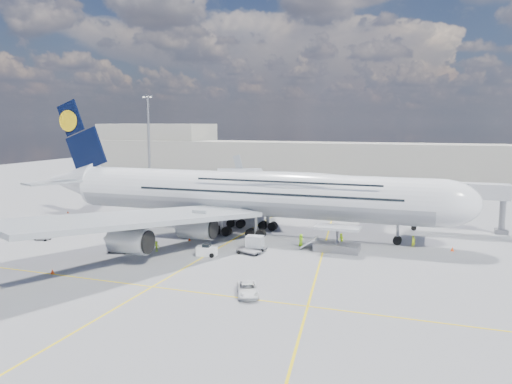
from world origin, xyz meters
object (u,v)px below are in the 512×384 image
(crew_tug, at_px, (156,246))
(crew_wing, at_px, (147,236))
(cargo_loader, at_px, (336,243))
(cone_wing_right_outer, at_px, (52,271))
(dolly_row_b, at_px, (120,249))
(catering_truck_inner, at_px, (210,202))
(cone_wing_left_outer, at_px, (259,200))
(dolly_back, at_px, (42,238))
(catering_truck_outer, at_px, (235,190))
(cone_wing_left_inner, at_px, (265,214))
(baggage_tug, at_px, (207,251))
(crew_loader, at_px, (341,240))
(crew_van, at_px, (301,240))
(airliner, at_px, (247,193))
(cone_wing_right_inner, at_px, (189,239))
(light_mast, at_px, (149,143))
(dolly_nose_near, at_px, (249,251))
(dolly_row_a, at_px, (117,241))
(cone_nose, at_px, (452,249))
(crew_nose, at_px, (413,242))
(dolly_nose_far, at_px, (255,243))
(cone_tail, at_px, (68,212))
(service_van, at_px, (248,289))
(dolly_row_c, at_px, (136,241))
(jet_bridge, at_px, (433,192))

(crew_tug, bearing_deg, crew_wing, 127.97)
(cargo_loader, relative_size, cone_wing_right_outer, 14.17)
(dolly_row_b, relative_size, catering_truck_inner, 0.53)
(cargo_loader, bearing_deg, dolly_row_b, -159.36)
(crew_wing, height_order, cone_wing_left_outer, crew_wing)
(dolly_back, relative_size, catering_truck_outer, 0.34)
(cone_wing_left_inner, bearing_deg, baggage_tug, -86.36)
(cargo_loader, relative_size, dolly_row_b, 2.25)
(cargo_loader, height_order, crew_loader, cargo_loader)
(crew_tug, bearing_deg, crew_van, 22.73)
(airliner, relative_size, crew_tug, 51.13)
(cone_wing_left_inner, bearing_deg, crew_loader, -46.48)
(dolly_row_b, height_order, cone_wing_right_inner, cone_wing_right_inner)
(light_mast, height_order, dolly_nose_near, light_mast)
(airliner, relative_size, dolly_row_a, 27.24)
(dolly_row_a, relative_size, dolly_back, 1.07)
(catering_truck_outer, relative_size, cone_wing_right_outer, 13.45)
(catering_truck_inner, bearing_deg, baggage_tug, -49.90)
(cone_nose, bearing_deg, crew_nose, 177.66)
(airliner, distance_m, dolly_row_b, 23.18)
(dolly_row_a, bearing_deg, cone_wing_left_inner, 83.65)
(dolly_nose_far, relative_size, cone_nose, 5.53)
(crew_van, distance_m, cone_nose, 22.06)
(baggage_tug, height_order, cone_wing_left_outer, baggage_tug)
(crew_nose, distance_m, cone_nose, 5.50)
(crew_van, height_order, cone_tail, crew_van)
(crew_wing, bearing_deg, service_van, -98.79)
(airliner, height_order, catering_truck_outer, airliner)
(dolly_row_c, height_order, baggage_tug, dolly_row_c)
(cargo_loader, height_order, light_mast, light_mast)
(airliner, bearing_deg, catering_truck_inner, 131.10)
(crew_loader, bearing_deg, airliner, -129.82)
(catering_truck_outer, xyz_separation_m, cone_wing_right_inner, (9.91, -43.89, -1.82))
(crew_tug, xyz_separation_m, cone_wing_left_inner, (5.89, 32.22, -0.48))
(light_mast, distance_m, dolly_nose_far, 65.55)
(light_mast, distance_m, dolly_back, 53.79)
(airliner, height_order, crew_van, airliner)
(crew_van, height_order, cone_wing_left_outer, crew_van)
(jet_bridge, bearing_deg, cone_tail, -174.93)
(crew_loader, bearing_deg, dolly_row_a, -101.21)
(jet_bridge, height_order, crew_loader, jet_bridge)
(light_mast, height_order, crew_loader, light_mast)
(catering_truck_outer, xyz_separation_m, crew_wing, (4.05, -46.76, -1.14))
(crew_tug, height_order, cone_wing_left_inner, crew_tug)
(crew_tug, relative_size, cone_tail, 3.05)
(dolly_back, height_order, baggage_tug, baggage_tug)
(cargo_loader, height_order, cone_tail, cargo_loader)
(dolly_row_c, distance_m, crew_tug, 3.98)
(dolly_row_a, bearing_deg, cone_wing_left_outer, 101.02)
(cone_nose, bearing_deg, cone_wing_right_outer, -148.92)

